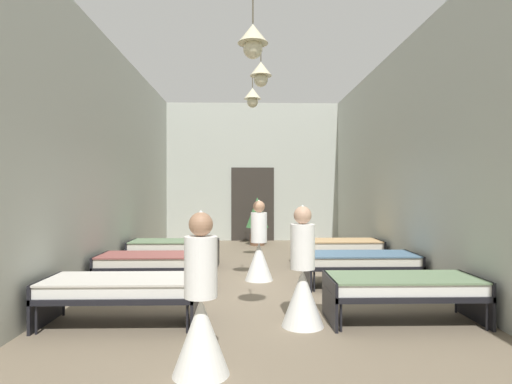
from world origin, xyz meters
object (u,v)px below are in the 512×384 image
object	(u,v)px
bed_right_row_0	(403,287)
nurse_near_aisle	(201,316)
bed_right_row_1	(361,261)
bed_right_row_2	(337,246)
bed_left_row_2	(174,247)
bed_left_row_0	(121,289)
bed_left_row_1	(155,262)
potted_plant	(257,216)
nurse_mid_aisle	(259,252)
nurse_far_aisle	(303,283)

from	to	relation	value
bed_right_row_0	nurse_near_aisle	size ratio (longest dim) A/B	1.28
bed_right_row_1	bed_right_row_2	size ratio (longest dim) A/B	1.00
bed_left_row_2	bed_left_row_0	bearing A→B (deg)	-90.00
bed_left_row_1	bed_left_row_2	xyz separation A→B (m)	(0.00, 1.90, 0.00)
bed_right_row_0	potted_plant	bearing A→B (deg)	102.84
bed_right_row_0	bed_left_row_1	bearing A→B (deg)	151.77
bed_left_row_0	nurse_near_aisle	distance (m)	1.84
bed_left_row_2	bed_right_row_2	xyz separation A→B (m)	(3.54, 0.00, 0.00)
bed_left_row_1	potted_plant	distance (m)	5.69
bed_left_row_0	bed_right_row_1	world-z (taller)	same
bed_left_row_0	bed_left_row_2	xyz separation A→B (m)	(0.00, 3.80, 0.00)
bed_left_row_1	nurse_mid_aisle	xyz separation A→B (m)	(1.79, 0.53, 0.09)
bed_right_row_0	potted_plant	distance (m)	7.45
bed_left_row_2	nurse_mid_aisle	size ratio (longest dim) A/B	1.28
bed_left_row_1	nurse_near_aisle	bearing A→B (deg)	-71.05
bed_left_row_2	potted_plant	xyz separation A→B (m)	(1.89, 3.45, 0.44)
bed_left_row_1	potted_plant	world-z (taller)	potted_plant
bed_left_row_0	bed_right_row_1	size ratio (longest dim) A/B	1.00
bed_left_row_2	nurse_near_aisle	size ratio (longest dim) A/B	1.28
bed_right_row_2	potted_plant	size ratio (longest dim) A/B	1.31
bed_left_row_0	bed_left_row_1	xyz separation A→B (m)	(0.00, 1.90, 0.00)
bed_right_row_1	nurse_mid_aisle	world-z (taller)	nurse_mid_aisle
nurse_far_aisle	potted_plant	size ratio (longest dim) A/B	1.03
bed_left_row_1	nurse_far_aisle	xyz separation A→B (m)	(2.25, -2.04, 0.09)
nurse_mid_aisle	nurse_far_aisle	size ratio (longest dim) A/B	1.00
nurse_near_aisle	nurse_far_aisle	size ratio (longest dim) A/B	1.00
nurse_near_aisle	nurse_mid_aisle	distance (m)	3.93
bed_right_row_2	nurse_near_aisle	xyz separation A→B (m)	(-2.39, -5.24, 0.09)
bed_right_row_1	bed_left_row_2	distance (m)	4.02
bed_right_row_1	nurse_far_aisle	bearing A→B (deg)	-122.34
nurse_mid_aisle	potted_plant	world-z (taller)	nurse_mid_aisle
bed_left_row_1	nurse_mid_aisle	world-z (taller)	nurse_mid_aisle
bed_left_row_0	nurse_far_aisle	size ratio (longest dim) A/B	1.28
bed_left_row_1	bed_right_row_1	bearing A→B (deg)	0.00
bed_left_row_1	nurse_far_aisle	size ratio (longest dim) A/B	1.28
nurse_near_aisle	potted_plant	xyz separation A→B (m)	(0.74, 8.69, 0.35)
nurse_mid_aisle	bed_left_row_1	bearing A→B (deg)	178.53
nurse_mid_aisle	nurse_far_aisle	bearing A→B (deg)	-98.00
nurse_mid_aisle	bed_right_row_0	bearing A→B (deg)	-72.36
bed_left_row_2	nurse_near_aisle	world-z (taller)	nurse_near_aisle
nurse_near_aisle	bed_right_row_2	bearing A→B (deg)	91.49
bed_left_row_2	nurse_far_aisle	distance (m)	4.54
bed_right_row_0	bed_left_row_1	distance (m)	4.02
bed_right_row_0	nurse_near_aisle	xyz separation A→B (m)	(-2.39, -1.44, 0.09)
nurse_mid_aisle	potted_plant	distance (m)	4.83
bed_left_row_0	bed_right_row_0	xyz separation A→B (m)	(3.54, 0.00, 0.00)
bed_left_row_2	nurse_far_aisle	size ratio (longest dim) A/B	1.28
bed_left_row_0	nurse_near_aisle	bearing A→B (deg)	-51.49
nurse_mid_aisle	bed_right_row_1	bearing A→B (deg)	-35.02
bed_left_row_0	bed_right_row_2	xyz separation A→B (m)	(3.54, 3.80, 0.00)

